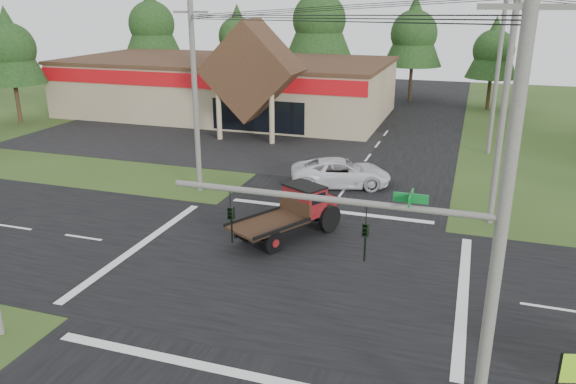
% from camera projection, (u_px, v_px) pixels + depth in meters
% --- Properties ---
extents(ground, '(120.00, 120.00, 0.00)m').
position_uv_depth(ground, '(287.00, 269.00, 23.17)').
color(ground, '#284217').
rests_on(ground, ground).
extents(road_ns, '(12.00, 120.00, 0.02)m').
position_uv_depth(road_ns, '(287.00, 268.00, 23.17)').
color(road_ns, black).
rests_on(road_ns, ground).
extents(road_ew, '(120.00, 12.00, 0.02)m').
position_uv_depth(road_ew, '(287.00, 268.00, 23.16)').
color(road_ew, black).
rests_on(road_ew, ground).
extents(parking_apron, '(28.00, 14.00, 0.02)m').
position_uv_depth(parking_apron, '(195.00, 140.00, 44.38)').
color(parking_apron, black).
rests_on(parking_apron, ground).
extents(cvs_building, '(30.40, 18.20, 9.19)m').
position_uv_depth(cvs_building, '(229.00, 85.00, 53.48)').
color(cvs_building, tan).
rests_on(cvs_building, ground).
extents(traffic_signal_mast, '(8.12, 0.24, 7.00)m').
position_uv_depth(traffic_signal_mast, '(419.00, 272.00, 13.27)').
color(traffic_signal_mast, '#595651').
rests_on(traffic_signal_mast, ground).
extents(utility_pole_nr, '(2.00, 0.30, 11.00)m').
position_uv_depth(utility_pole_nr, '(501.00, 234.00, 12.37)').
color(utility_pole_nr, '#595651').
rests_on(utility_pole_nr, ground).
extents(utility_pole_nw, '(2.00, 0.30, 10.50)m').
position_uv_depth(utility_pole_nw, '(195.00, 98.00, 30.98)').
color(utility_pole_nw, '#595651').
rests_on(utility_pole_nw, ground).
extents(utility_pole_ne, '(2.00, 0.30, 11.50)m').
position_uv_depth(utility_pole_ne, '(504.00, 105.00, 26.05)').
color(utility_pole_ne, '#595651').
rests_on(utility_pole_ne, ground).
extents(utility_pole_n, '(2.00, 0.30, 11.20)m').
position_uv_depth(utility_pole_n, '(497.00, 73.00, 38.67)').
color(utility_pole_n, '#595651').
rests_on(utility_pole_n, ground).
extents(tree_row_a, '(6.72, 6.72, 12.12)m').
position_uv_depth(tree_row_a, '(151.00, 22.00, 65.38)').
color(tree_row_a, '#332316').
rests_on(tree_row_a, ground).
extents(tree_row_b, '(5.60, 5.60, 10.10)m').
position_uv_depth(tree_row_b, '(238.00, 34.00, 64.63)').
color(tree_row_b, '#332316').
rests_on(tree_row_b, ground).
extents(tree_row_c, '(7.28, 7.28, 13.13)m').
position_uv_depth(tree_row_c, '(319.00, 17.00, 60.10)').
color(tree_row_c, '#332316').
rests_on(tree_row_c, ground).
extents(tree_row_d, '(6.16, 6.16, 11.11)m').
position_uv_depth(tree_row_d, '(414.00, 31.00, 58.46)').
color(tree_row_d, '#332316').
rests_on(tree_row_d, ground).
extents(tree_row_e, '(5.04, 5.04, 9.09)m').
position_uv_depth(tree_row_e, '(494.00, 48.00, 54.72)').
color(tree_row_e, '#332316').
rests_on(tree_row_e, ground).
extents(tree_side_w, '(5.60, 5.60, 10.10)m').
position_uv_depth(tree_side_w, '(9.00, 46.00, 48.46)').
color(tree_side_w, '#332316').
rests_on(tree_side_w, ground).
extents(antique_flatbed_truck, '(4.59, 5.94, 2.34)m').
position_uv_depth(antique_flatbed_truck, '(287.00, 214.00, 25.88)').
color(antique_flatbed_truck, '#4F0C0B').
rests_on(antique_flatbed_truck, ground).
extents(white_pickup, '(6.41, 4.39, 1.63)m').
position_uv_depth(white_pickup, '(341.00, 173.00, 33.22)').
color(white_pickup, silver).
rests_on(white_pickup, ground).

